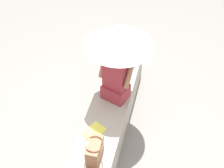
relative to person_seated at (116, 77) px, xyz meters
The scene contains 7 objects.
ground_plane 0.91m from the person_seated, 168.02° to the left, with size 14.00×14.00×0.00m, color gray.
stone_bench 0.68m from the person_seated, 168.02° to the left, with size 2.73×0.53×0.50m, color #A8A093.
person_seated is the anchor object (origin of this frame).
parasol 0.58m from the person_seated, 16.67° to the right, with size 0.91×0.91×1.10m.
handbag_black 1.08m from the person_seated, behind, with size 0.31×0.23×0.29m.
tote_bag_canvas 0.58m from the person_seated, 14.10° to the left, with size 0.24×0.18×0.32m.
magazine 0.79m from the person_seated, 169.75° to the left, with size 0.28×0.20×0.01m, color #EAE04C.
Camera 1 is at (-2.73, -0.72, 3.64)m, focal length 48.47 mm.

